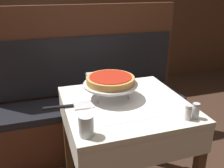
{
  "coord_description": "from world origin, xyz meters",
  "views": [
    {
      "loc": [
        -0.49,
        -1.26,
        1.42
      ],
      "look_at": [
        -0.07,
        0.06,
        0.87
      ],
      "focal_mm": 40.0,
      "sensor_mm": 36.0,
      "label": 1
    }
  ],
  "objects_px": {
    "booth_bench": "(90,108)",
    "pepper_shaker": "(196,111)",
    "dining_table_rear": "(51,56)",
    "pizza_pan_stand": "(111,85)",
    "napkin_holder": "(94,79)",
    "water_glass_near": "(86,125)",
    "salt_shaker": "(188,112)",
    "pizza_server": "(72,106)",
    "dining_table_front": "(125,119)",
    "deep_dish_pizza": "(110,80)",
    "condiment_caddy": "(55,43)"
  },
  "relations": [
    {
      "from": "dining_table_front",
      "to": "water_glass_near",
      "type": "height_order",
      "value": "water_glass_near"
    },
    {
      "from": "dining_table_front",
      "to": "napkin_holder",
      "type": "bearing_deg",
      "value": 110.48
    },
    {
      "from": "dining_table_front",
      "to": "salt_shaker",
      "type": "bearing_deg",
      "value": -50.61
    },
    {
      "from": "salt_shaker",
      "to": "condiment_caddy",
      "type": "relative_size",
      "value": 0.55
    },
    {
      "from": "pepper_shaker",
      "to": "napkin_holder",
      "type": "bearing_deg",
      "value": 123.58
    },
    {
      "from": "salt_shaker",
      "to": "napkin_holder",
      "type": "height_order",
      "value": "napkin_holder"
    },
    {
      "from": "dining_table_rear",
      "to": "napkin_holder",
      "type": "bearing_deg",
      "value": -81.54
    },
    {
      "from": "pepper_shaker",
      "to": "pizza_pan_stand",
      "type": "bearing_deg",
      "value": 133.0
    },
    {
      "from": "booth_bench",
      "to": "salt_shaker",
      "type": "height_order",
      "value": "booth_bench"
    },
    {
      "from": "dining_table_front",
      "to": "pizza_pan_stand",
      "type": "height_order",
      "value": "pizza_pan_stand"
    },
    {
      "from": "pepper_shaker",
      "to": "condiment_caddy",
      "type": "bearing_deg",
      "value": 105.46
    },
    {
      "from": "dining_table_rear",
      "to": "salt_shaker",
      "type": "height_order",
      "value": "salt_shaker"
    },
    {
      "from": "dining_table_front",
      "to": "pizza_server",
      "type": "bearing_deg",
      "value": 173.41
    },
    {
      "from": "pizza_pan_stand",
      "to": "pepper_shaker",
      "type": "bearing_deg",
      "value": -47.0
    },
    {
      "from": "dining_table_rear",
      "to": "condiment_caddy",
      "type": "distance_m",
      "value": 0.15
    },
    {
      "from": "deep_dish_pizza",
      "to": "booth_bench",
      "type": "bearing_deg",
      "value": 89.54
    },
    {
      "from": "booth_bench",
      "to": "pepper_shaker",
      "type": "relative_size",
      "value": 20.56
    },
    {
      "from": "deep_dish_pizza",
      "to": "salt_shaker",
      "type": "xyz_separation_m",
      "value": [
        0.3,
        -0.38,
        -0.08
      ]
    },
    {
      "from": "dining_table_front",
      "to": "pizza_server",
      "type": "relative_size",
      "value": 2.59
    },
    {
      "from": "booth_bench",
      "to": "pepper_shaker",
      "type": "distance_m",
      "value": 1.16
    },
    {
      "from": "dining_table_rear",
      "to": "salt_shaker",
      "type": "relative_size",
      "value": 10.89
    },
    {
      "from": "pepper_shaker",
      "to": "pizza_server",
      "type": "bearing_deg",
      "value": 151.58
    },
    {
      "from": "pizza_pan_stand",
      "to": "water_glass_near",
      "type": "bearing_deg",
      "value": -122.55
    },
    {
      "from": "booth_bench",
      "to": "deep_dish_pizza",
      "type": "xyz_separation_m",
      "value": [
        -0.01,
        -0.64,
        0.51
      ]
    },
    {
      "from": "dining_table_front",
      "to": "pizza_server",
      "type": "xyz_separation_m",
      "value": [
        -0.32,
        0.04,
        0.12
      ]
    },
    {
      "from": "salt_shaker",
      "to": "condiment_caddy",
      "type": "bearing_deg",
      "value": 104.16
    },
    {
      "from": "pizza_pan_stand",
      "to": "napkin_holder",
      "type": "height_order",
      "value": "pizza_pan_stand"
    },
    {
      "from": "booth_bench",
      "to": "water_glass_near",
      "type": "distance_m",
      "value": 1.12
    },
    {
      "from": "booth_bench",
      "to": "pizza_pan_stand",
      "type": "xyz_separation_m",
      "value": [
        -0.01,
        -0.64,
        0.48
      ]
    },
    {
      "from": "deep_dish_pizza",
      "to": "pizza_server",
      "type": "distance_m",
      "value": 0.28
    },
    {
      "from": "dining_table_rear",
      "to": "pizza_server",
      "type": "xyz_separation_m",
      "value": [
        -0.01,
        -1.57,
        0.12
      ]
    },
    {
      "from": "pizza_pan_stand",
      "to": "napkin_holder",
      "type": "relative_size",
      "value": 3.35
    },
    {
      "from": "deep_dish_pizza",
      "to": "pizza_server",
      "type": "relative_size",
      "value": 1.0
    },
    {
      "from": "pizza_server",
      "to": "pizza_pan_stand",
      "type": "bearing_deg",
      "value": 11.74
    },
    {
      "from": "booth_bench",
      "to": "salt_shaker",
      "type": "xyz_separation_m",
      "value": [
        0.3,
        -1.02,
        0.43
      ]
    },
    {
      "from": "deep_dish_pizza",
      "to": "condiment_caddy",
      "type": "distance_m",
      "value": 1.56
    },
    {
      "from": "dining_table_rear",
      "to": "pizza_server",
      "type": "distance_m",
      "value": 1.57
    },
    {
      "from": "dining_table_rear",
      "to": "pizza_pan_stand",
      "type": "height_order",
      "value": "pizza_pan_stand"
    },
    {
      "from": "pizza_pan_stand",
      "to": "deep_dish_pizza",
      "type": "height_order",
      "value": "deep_dish_pizza"
    },
    {
      "from": "salt_shaker",
      "to": "napkin_holder",
      "type": "distance_m",
      "value": 0.7
    },
    {
      "from": "pizza_server",
      "to": "condiment_caddy",
      "type": "xyz_separation_m",
      "value": [
        0.07,
        1.6,
        0.02
      ]
    },
    {
      "from": "dining_table_rear",
      "to": "pizza_pan_stand",
      "type": "xyz_separation_m",
      "value": [
        0.24,
        -1.52,
        0.2
      ]
    },
    {
      "from": "dining_table_rear",
      "to": "water_glass_near",
      "type": "height_order",
      "value": "water_glass_near"
    },
    {
      "from": "pizza_pan_stand",
      "to": "napkin_holder",
      "type": "bearing_deg",
      "value": 102.49
    },
    {
      "from": "pizza_server",
      "to": "salt_shaker",
      "type": "distance_m",
      "value": 0.64
    },
    {
      "from": "condiment_caddy",
      "to": "water_glass_near",
      "type": "bearing_deg",
      "value": -91.49
    },
    {
      "from": "dining_table_front",
      "to": "dining_table_rear",
      "type": "distance_m",
      "value": 1.63
    },
    {
      "from": "pepper_shaker",
      "to": "water_glass_near",
      "type": "bearing_deg",
      "value": 178.64
    },
    {
      "from": "pizza_server",
      "to": "dining_table_front",
      "type": "bearing_deg",
      "value": -6.59
    },
    {
      "from": "pepper_shaker",
      "to": "booth_bench",
      "type": "bearing_deg",
      "value": 108.82
    }
  ]
}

